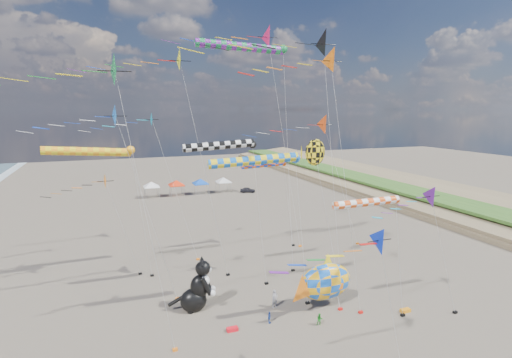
{
  "coord_description": "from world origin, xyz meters",
  "views": [
    {
      "loc": [
        -14.57,
        -20.83,
        17.55
      ],
      "look_at": [
        -1.96,
        12.0,
        11.41
      ],
      "focal_mm": 28.0,
      "sensor_mm": 36.0,
      "label": 1
    }
  ],
  "objects": [
    {
      "name": "delta_kite_8",
      "position": [
        0.65,
        6.03,
        20.86
      ],
      "size": [
        11.0,
        2.12,
        22.24
      ],
      "color": "orange",
      "rests_on": "ground"
    },
    {
      "name": "fish_inflatable",
      "position": [
        3.13,
        8.16,
        2.43
      ],
      "size": [
        6.81,
        3.4,
        5.0
      ],
      "color": "blue",
      "rests_on": "ground"
    },
    {
      "name": "delta_kite_9",
      "position": [
        -14.21,
        14.31,
        16.77
      ],
      "size": [
        11.1,
        2.02,
        18.12
      ],
      "color": "blue",
      "rests_on": "ground"
    },
    {
      "name": "delta_kite_1",
      "position": [
        -14.71,
        6.31,
        19.7
      ],
      "size": [
        11.79,
        2.28,
        21.16
      ],
      "color": "#15803A",
      "rests_on": "ground"
    },
    {
      "name": "angelfish_kite",
      "position": [
        4.87,
        13.89,
        13.24
      ],
      "size": [
        3.74,
        3.02,
        14.67
      ],
      "color": "yellow",
      "rests_on": "ground"
    },
    {
      "name": "child_blue",
      "position": [
        -2.55,
        7.38,
        0.51
      ],
      "size": [
        0.56,
        0.62,
        1.01
      ],
      "primitive_type": "imported",
      "rotation": [
        0.0,
        0.0,
        0.91
      ],
      "color": "#284BA6",
      "rests_on": "ground"
    },
    {
      "name": "tent_row",
      "position": [
        1.5,
        60.0,
        3.15
      ],
      "size": [
        19.2,
        4.2,
        3.8
      ],
      "color": "white",
      "rests_on": "ground"
    },
    {
      "name": "windsock_1",
      "position": [
        3.87,
        23.89,
        10.78
      ],
      "size": [
        7.24,
        0.62,
        11.19
      ],
      "color": "#F25111",
      "rests_on": "ground"
    },
    {
      "name": "windsock_5",
      "position": [
        4.66,
        4.32,
        10.34
      ],
      "size": [
        7.34,
        0.66,
        10.75
      ],
      "color": "#E94C10",
      "rests_on": "ground"
    },
    {
      "name": "kite_bag_0",
      "position": [
        9.33,
        4.8,
        0.15
      ],
      "size": [
        0.9,
        0.44,
        0.3
      ],
      "primitive_type": "cube",
      "color": "orange",
      "rests_on": "ground"
    },
    {
      "name": "parked_car",
      "position": [
        13.8,
        58.0,
        0.55
      ],
      "size": [
        3.47,
        2.36,
        1.1
      ],
      "primitive_type": "imported",
      "rotation": [
        0.0,
        0.0,
        1.21
      ],
      "color": "#26262D",
      "rests_on": "ground"
    },
    {
      "name": "delta_kite_6",
      "position": [
        -15.91,
        21.56,
        10.19
      ],
      "size": [
        8.87,
        1.72,
        11.42
      ],
      "color": "orange",
      "rests_on": "ground"
    },
    {
      "name": "windsock_0",
      "position": [
        -1.34,
        16.47,
        23.33
      ],
      "size": [
        10.53,
        0.86,
        23.85
      ],
      "color": "#178342",
      "rests_on": "ground"
    },
    {
      "name": "delta_kite_10",
      "position": [
        10.82,
        21.44,
        15.6
      ],
      "size": [
        14.22,
        2.72,
        17.21
      ],
      "color": "#EF4D13",
      "rests_on": "ground"
    },
    {
      "name": "delta_kite_7",
      "position": [
        -8.28,
        17.92,
        21.75
      ],
      "size": [
        13.3,
        2.33,
        23.24
      ],
      "color": "#F1F519",
      "rests_on": "ground"
    },
    {
      "name": "child_green",
      "position": [
        1.19,
        5.57,
        0.52
      ],
      "size": [
        0.6,
        0.52,
        1.05
      ],
      "primitive_type": "imported",
      "rotation": [
        0.0,
        0.0,
        -0.28
      ],
      "color": "#1D8F23",
      "rests_on": "ground"
    },
    {
      "name": "windsock_3",
      "position": [
        -2.8,
        9.21,
        13.42
      ],
      "size": [
        9.17,
        0.81,
        13.88
      ],
      "color": "blue",
      "rests_on": "ground"
    },
    {
      "name": "kite_bag_2",
      "position": [
        -5.78,
        7.35,
        0.15
      ],
      "size": [
        0.9,
        0.44,
        0.3
      ],
      "primitive_type": "cube",
      "color": "red",
      "rests_on": "ground"
    },
    {
      "name": "kite_bag_1",
      "position": [
        4.78,
        13.47,
        0.15
      ],
      "size": [
        0.9,
        0.44,
        0.3
      ],
      "primitive_type": "cube",
      "color": "blue",
      "rests_on": "ground"
    },
    {
      "name": "delta_kite_2",
      "position": [
        2.98,
        12.07,
        23.1
      ],
      "size": [
        15.5,
        2.79,
        24.78
      ],
      "color": "black",
      "rests_on": "ground"
    },
    {
      "name": "windsock_2",
      "position": [
        -15.57,
        20.62,
        13.52
      ],
      "size": [
        9.63,
        0.86,
        14.0
      ],
      "color": "#FFA115",
      "rests_on": "ground"
    },
    {
      "name": "delta_kite_0",
      "position": [
        0.33,
        -0.96,
        9.28
      ],
      "size": [
        9.4,
        1.94,
        10.59
      ],
      "color": "#0B29C7",
      "rests_on": "ground"
    },
    {
      "name": "person_adult",
      "position": [
        -1.06,
        9.68,
        0.83
      ],
      "size": [
        0.68,
        0.53,
        1.67
      ],
      "primitive_type": "imported",
      "rotation": [
        0.0,
        0.0,
        0.23
      ],
      "color": "gray",
      "rests_on": "ground"
    },
    {
      "name": "windsock_4",
      "position": [
        -4.28,
        14.4,
        14.22
      ],
      "size": [
        8.25,
        0.77,
        14.69
      ],
      "color": "black",
      "rests_on": "ground"
    },
    {
      "name": "delta_kite_3",
      "position": [
        8.47,
        3.07,
        10.5
      ],
      "size": [
        9.56,
        1.92,
        11.77
      ],
      "color": "#5B1787",
      "rests_on": "ground"
    },
    {
      "name": "delta_kite_5",
      "position": [
        2.86,
        23.28,
        25.73
      ],
      "size": [
        16.3,
        2.85,
        27.42
      ],
      "color": "#D81954",
      "rests_on": "ground"
    },
    {
      "name": "delta_kite_4",
      "position": [
        -9.6,
        23.49,
        16.09
      ],
      "size": [
        10.32,
        1.7,
        17.38
      ],
      "color": "#0E8EB5",
      "rests_on": "ground"
    },
    {
      "name": "cat_inflatable",
      "position": [
        -7.66,
        11.9,
        2.41
      ],
      "size": [
        3.91,
        2.63,
        4.83
      ],
      "primitive_type": null,
      "rotation": [
        0.0,
        0.0,
        -0.25
      ],
      "color": "black",
      "rests_on": "ground"
    }
  ]
}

